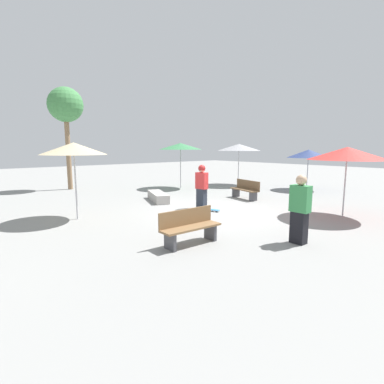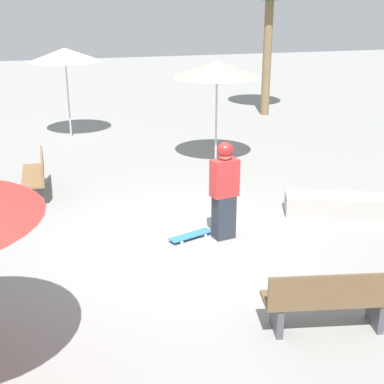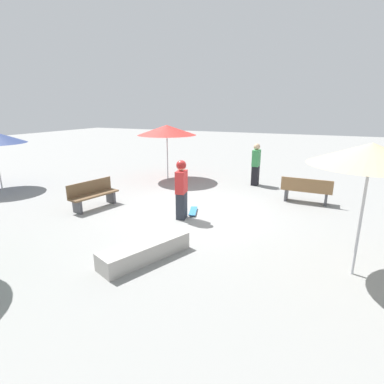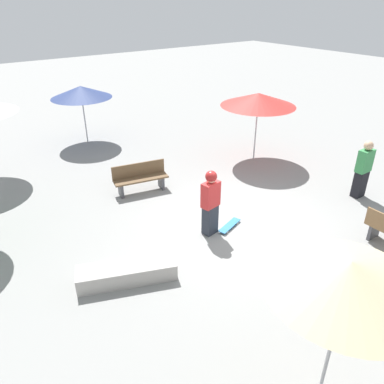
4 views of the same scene
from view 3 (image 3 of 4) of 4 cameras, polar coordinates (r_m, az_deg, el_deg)
name	(u,v)px [view 3 (image 3 of 4)]	position (r m, az deg, el deg)	size (l,w,h in m)	color
ground_plane	(194,211)	(9.20, 0.34, -3.65)	(60.00, 60.00, 0.00)	gray
skater_main	(181,188)	(8.36, -2.02, 0.83)	(0.48, 0.32, 1.68)	#282D38
skateboard	(193,211)	(9.04, 0.21, -3.63)	(0.82, 0.44, 0.07)	teal
concrete_ledge	(145,250)	(6.45, -8.88, -10.93)	(2.08, 1.26, 0.37)	#A8A39E
bench_near	(306,190)	(10.57, 20.92, 0.28)	(0.48, 1.61, 0.85)	#47474C
bench_far	(93,195)	(9.90, -18.30, -0.48)	(1.66, 0.76, 0.85)	#47474C
shade_umbrella_tan	(371,154)	(5.98, 30.98, 6.18)	(2.08, 2.08, 2.49)	#B7B7BC
shade_umbrella_red	(167,130)	(13.05, -4.82, 11.68)	(2.52, 2.52, 2.35)	#B7B7BC
bystander_watching	(256,165)	(12.39, 12.07, 5.13)	(0.46, 0.26, 1.70)	black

